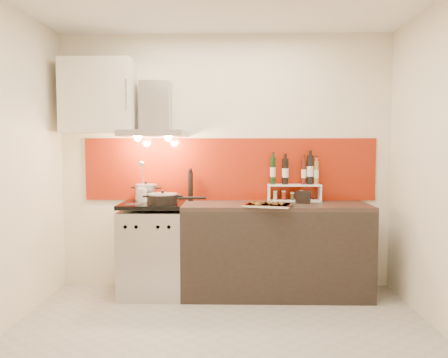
{
  "coord_description": "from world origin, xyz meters",
  "views": [
    {
      "loc": [
        0.08,
        -3.12,
        1.43
      ],
      "look_at": [
        0.0,
        0.95,
        1.15
      ],
      "focal_mm": 35.0,
      "sensor_mm": 36.0,
      "label": 1
    }
  ],
  "objects_px": {
    "range_stove": "(153,250)",
    "stock_pot": "(146,192)",
    "saute_pan": "(163,199)",
    "baking_tray": "(268,205)",
    "counter": "(275,249)",
    "pepper_mill": "(190,185)"
  },
  "relations": [
    {
      "from": "range_stove",
      "to": "counter",
      "type": "relative_size",
      "value": 0.51
    },
    {
      "from": "counter",
      "to": "stock_pot",
      "type": "height_order",
      "value": "stock_pot"
    },
    {
      "from": "stock_pot",
      "to": "pepper_mill",
      "type": "bearing_deg",
      "value": 6.02
    },
    {
      "from": "range_stove",
      "to": "pepper_mill",
      "type": "bearing_deg",
      "value": 29.94
    },
    {
      "from": "pepper_mill",
      "to": "baking_tray",
      "type": "height_order",
      "value": "pepper_mill"
    },
    {
      "from": "counter",
      "to": "saute_pan",
      "type": "distance_m",
      "value": 1.2
    },
    {
      "from": "pepper_mill",
      "to": "baking_tray",
      "type": "xyz_separation_m",
      "value": [
        0.76,
        -0.4,
        -0.15
      ]
    },
    {
      "from": "counter",
      "to": "pepper_mill",
      "type": "xyz_separation_m",
      "value": [
        -0.85,
        0.2,
        0.61
      ]
    },
    {
      "from": "range_stove",
      "to": "stock_pot",
      "type": "bearing_deg",
      "value": 121.5
    },
    {
      "from": "baking_tray",
      "to": "saute_pan",
      "type": "bearing_deg",
      "value": 175.78
    },
    {
      "from": "range_stove",
      "to": "saute_pan",
      "type": "distance_m",
      "value": 0.55
    },
    {
      "from": "range_stove",
      "to": "baking_tray",
      "type": "height_order",
      "value": "baking_tray"
    },
    {
      "from": "counter",
      "to": "saute_pan",
      "type": "height_order",
      "value": "saute_pan"
    },
    {
      "from": "range_stove",
      "to": "stock_pot",
      "type": "xyz_separation_m",
      "value": [
        -0.09,
        0.15,
        0.55
      ]
    },
    {
      "from": "range_stove",
      "to": "saute_pan",
      "type": "bearing_deg",
      "value": -43.88
    },
    {
      "from": "stock_pot",
      "to": "baking_tray",
      "type": "xyz_separation_m",
      "value": [
        1.21,
        -0.35,
        -0.08
      ]
    },
    {
      "from": "counter",
      "to": "saute_pan",
      "type": "bearing_deg",
      "value": -173.32
    },
    {
      "from": "pepper_mill",
      "to": "baking_tray",
      "type": "bearing_deg",
      "value": -27.42
    },
    {
      "from": "counter",
      "to": "stock_pot",
      "type": "relative_size",
      "value": 7.98
    },
    {
      "from": "counter",
      "to": "pepper_mill",
      "type": "relative_size",
      "value": 5.33
    },
    {
      "from": "range_stove",
      "to": "pepper_mill",
      "type": "xyz_separation_m",
      "value": [
        0.35,
        0.2,
        0.62
      ]
    },
    {
      "from": "counter",
      "to": "stock_pot",
      "type": "xyz_separation_m",
      "value": [
        -1.29,
        0.15,
        0.54
      ]
    }
  ]
}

